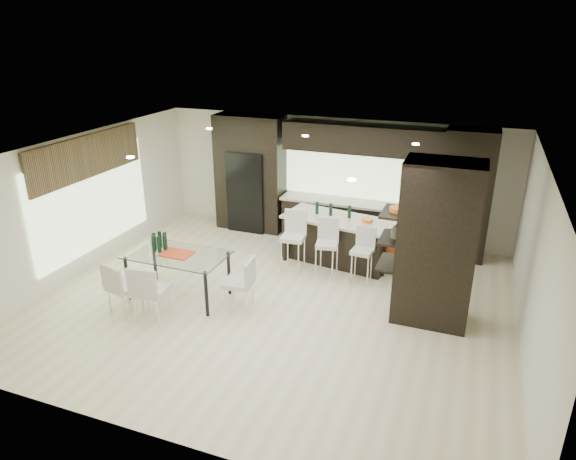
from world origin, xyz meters
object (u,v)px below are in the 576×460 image
at_px(stool_left, 293,248).
at_px(dining_table, 179,276).
at_px(chair_end, 239,286).
at_px(chair_far, 125,290).
at_px(kitchen_island, 338,239).
at_px(stool_right, 362,261).
at_px(chair_near, 151,294).
at_px(bench, 371,254).
at_px(stool_mid, 327,254).
at_px(floor_vase, 419,267).

bearing_deg(stool_left, dining_table, -137.46).
bearing_deg(chair_end, chair_far, 109.17).
bearing_deg(kitchen_island, stool_right, -39.03).
relative_size(dining_table, chair_near, 1.84).
distance_m(kitchen_island, bench, 0.74).
distance_m(kitchen_island, dining_table, 3.36).
bearing_deg(stool_right, bench, 93.90).
bearing_deg(stool_mid, stool_right, -9.11).
relative_size(bench, chair_near, 1.47).
xyz_separation_m(floor_vase, chair_near, (-4.00, -2.36, -0.10)).
bearing_deg(dining_table, chair_end, 0.39).
distance_m(bench, chair_end, 3.04).
distance_m(floor_vase, dining_table, 4.28).
xyz_separation_m(kitchen_island, bench, (0.71, -0.03, -0.20)).
distance_m(bench, chair_near, 4.43).
bearing_deg(stool_mid, kitchen_island, 79.77).
xyz_separation_m(chair_near, chair_far, (-0.55, 0.02, -0.03)).
bearing_deg(dining_table, chair_near, -89.61).
xyz_separation_m(kitchen_island, stool_right, (0.69, -0.77, -0.03)).
height_order(stool_left, dining_table, stool_left).
relative_size(stool_left, chair_far, 1.13).
xyz_separation_m(kitchen_island, stool_mid, (0.00, -0.79, -0.00)).
distance_m(stool_mid, stool_right, 0.69).
bearing_deg(chair_end, kitchen_island, -28.79).
distance_m(stool_mid, dining_table, 2.82).
bearing_deg(bench, chair_end, -127.31).
bearing_deg(floor_vase, bench, 138.19).
relative_size(stool_mid, chair_far, 1.06).
distance_m(stool_mid, floor_vase, 1.77).
height_order(stool_right, chair_end, stool_right).
relative_size(stool_left, floor_vase, 0.86).
height_order(stool_mid, dining_table, stool_mid).
bearing_deg(chair_near, dining_table, 83.62).
relative_size(chair_near, chair_end, 1.10).
height_order(floor_vase, dining_table, floor_vase).
bearing_deg(floor_vase, chair_end, -151.47).
xyz_separation_m(bench, dining_table, (-2.95, -2.47, 0.15)).
bearing_deg(bench, stool_mid, -134.90).
distance_m(dining_table, chair_near, 0.83).
bearing_deg(bench, stool_right, -93.41).
bearing_deg(stool_left, chair_near, -126.58).
xyz_separation_m(floor_vase, dining_table, (-4.00, -1.53, -0.16)).
bearing_deg(chair_near, chair_far, 171.63).
relative_size(chair_far, chair_end, 1.02).
distance_m(stool_left, chair_near, 2.97).
relative_size(bench, dining_table, 0.80).
distance_m(stool_left, floor_vase, 2.45).
bearing_deg(dining_table, stool_left, 47.87).
bearing_deg(bench, chair_far, -138.60).
xyz_separation_m(bench, chair_far, (-3.50, -3.28, 0.17)).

